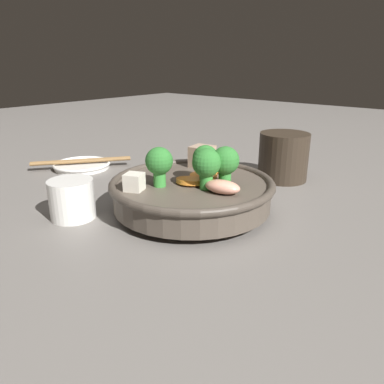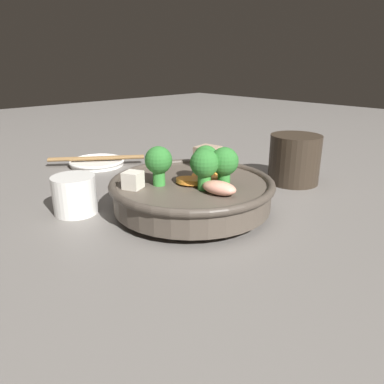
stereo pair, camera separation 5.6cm
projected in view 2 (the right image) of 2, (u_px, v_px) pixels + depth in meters
name	position (u px, v px, depth m)	size (l,w,h in m)	color
ground_plane	(192.00, 211.00, 0.57)	(3.00, 3.00, 0.00)	slate
stirfry_bowl	(193.00, 189.00, 0.56)	(0.25, 0.25, 0.11)	#51473D
side_saucer	(97.00, 162.00, 0.82)	(0.12, 0.12, 0.01)	white
tea_cup	(75.00, 194.00, 0.56)	(0.06, 0.06, 0.06)	white
dark_mug	(295.00, 159.00, 0.70)	(0.12, 0.09, 0.09)	#33281E
chopsticks_pair	(97.00, 158.00, 0.82)	(0.17, 0.13, 0.01)	olive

